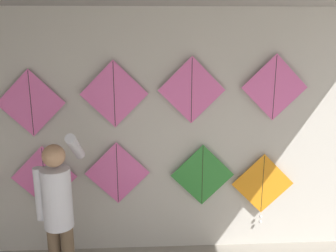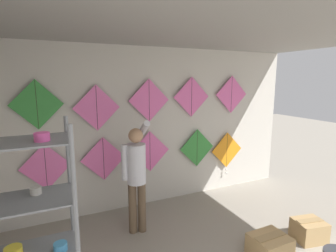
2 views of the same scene
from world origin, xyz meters
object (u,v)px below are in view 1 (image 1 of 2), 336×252
shopkeeper (58,208)px  kite_4 (263,185)px  kite_6 (31,103)px  kite_9 (275,88)px  kite_8 (192,90)px  kite_3 (202,175)px  kite_2 (117,173)px  kite_1 (44,177)px  kite_7 (114,94)px

shopkeeper → kite_4: shopkeeper is taller
kite_6 → kite_9: 2.63m
shopkeeper → kite_8: (1.32, 0.74, 0.98)m
kite_3 → kite_6: (-1.86, 0.00, 0.86)m
shopkeeper → kite_2: bearing=67.8°
kite_9 → kite_8: bearing=180.0°
shopkeeper → kite_6: size_ratio=2.30×
kite_8 → kite_1: bearing=180.0°
kite_2 → kite_8: (0.83, 0.00, 0.94)m
kite_2 → kite_3: bearing=0.0°
kite_2 → kite_9: kite_9 is taller
shopkeeper → kite_2: (0.49, 0.74, 0.04)m
kite_3 → kite_4: 0.72m
shopkeeper → kite_1: bearing=125.0°
kite_2 → kite_7: kite_7 is taller
kite_3 → kite_9: size_ratio=1.00×
kite_3 → kite_6: kite_6 is taller
kite_3 → kite_8: kite_8 is taller
kite_2 → kite_7: 0.91m
kite_2 → shopkeeper: bearing=-123.6°
kite_4 → kite_8: 1.41m
shopkeeper → kite_2: 0.89m
kite_2 → kite_8: 1.25m
kite_1 → kite_7: kite_7 is taller
kite_1 → kite_7: (0.81, 0.00, 0.94)m
kite_4 → kite_8: (-0.85, 0.00, 1.13)m
kite_1 → kite_2: size_ratio=1.00×
kite_2 → kite_1: bearing=180.0°
kite_3 → kite_7: kite_7 is taller
kite_1 → kite_9: kite_9 is taller
shopkeeper → kite_7: size_ratio=2.30×
kite_1 → kite_2: (0.82, 0.00, 0.03)m
kite_6 → kite_4: bearing=-0.0°
kite_1 → kite_6: 0.85m
kite_4 → kite_9: kite_9 is taller
kite_4 → kite_9: 1.15m
kite_2 → kite_3: kite_2 is taller
kite_6 → kite_7: 0.89m
kite_6 → kite_8: bearing=0.0°
kite_1 → kite_9: bearing=0.0°
shopkeeper → kite_7: bearing=67.9°
kite_9 → kite_4: bearing=-179.6°
kite_9 → kite_2: bearing=180.0°
kite_1 → kite_9: (2.55, 0.00, 0.99)m
kite_3 → kite_7: size_ratio=1.00×
kite_8 → kite_4: bearing=-0.0°
kite_4 → kite_6: bearing=180.0°
kite_1 → kite_6: bearing=180.0°
kite_1 → kite_3: size_ratio=1.00×
kite_3 → kite_8: (-0.14, 0.00, 0.98)m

